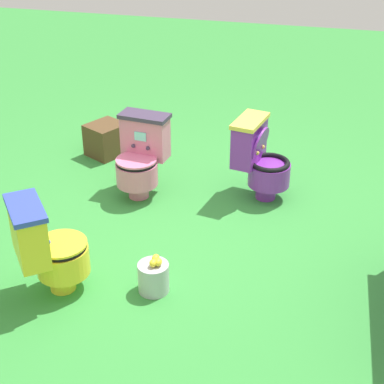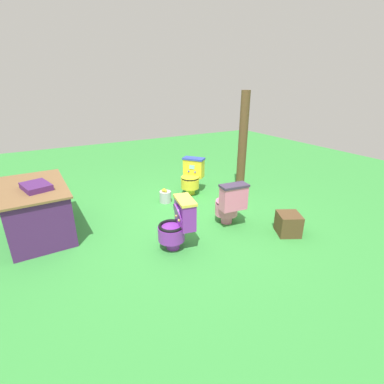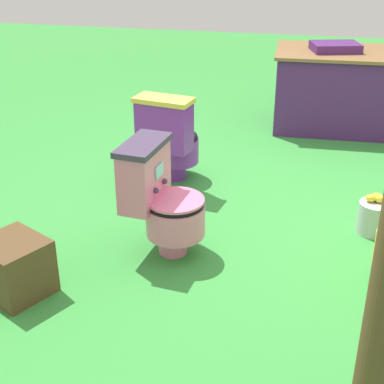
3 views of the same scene
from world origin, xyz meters
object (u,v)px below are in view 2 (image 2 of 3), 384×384
wooden_post (243,142)px  lemon_bucket (165,196)px  toilet_purple (178,223)px  toilet_pink (230,203)px  toilet_yellow (192,176)px  vendor_table (38,210)px  small_crate (288,224)px

wooden_post → lemon_bucket: bearing=86.1°
toilet_purple → toilet_pink: same height
wooden_post → toilet_yellow: bearing=73.6°
toilet_pink → lemon_bucket: size_ratio=2.63×
toilet_yellow → toilet_pink: size_ratio=1.00×
vendor_table → small_crate: (-1.86, -3.29, -0.23)m
vendor_table → small_crate: bearing=-119.5°
toilet_pink → vendor_table: bearing=162.7°
wooden_post → vendor_table: bearing=90.5°
toilet_yellow → vendor_table: (-0.34, 2.83, 0.02)m
wooden_post → lemon_bucket: size_ratio=7.35×
small_crate → lemon_bucket: small_crate is taller
toilet_purple → vendor_table: bearing=60.7°
wooden_post → small_crate: bearing=163.2°
toilet_pink → lemon_bucket: (1.33, 0.53, -0.25)m
toilet_yellow → toilet_purple: 2.09m
toilet_pink → vendor_table: size_ratio=0.49×
toilet_purple → toilet_pink: size_ratio=1.00×
toilet_pink → vendor_table: 2.92m
small_crate → lemon_bucket: 2.32m
vendor_table → toilet_purple: bearing=-130.0°
toilet_yellow → toilet_purple: same height
vendor_table → small_crate: 3.79m
toilet_yellow → toilet_pink: bearing=135.6°
wooden_post → toilet_purple: bearing=122.7°
small_crate → toilet_purple: bearing=73.8°
vendor_table → lemon_bucket: bearing=-86.0°
toilet_pink → wooden_post: size_ratio=0.36×
vendor_table → lemon_bucket: size_ratio=5.40×
lemon_bucket → vendor_table: bearing=94.0°
lemon_bucket → small_crate: bearing=-150.4°
toilet_yellow → toilet_purple: (-1.72, 1.18, 0.00)m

